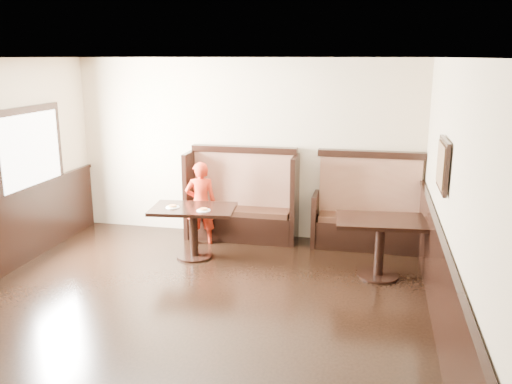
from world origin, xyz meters
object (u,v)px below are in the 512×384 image
(booth_neighbor, at_px, (368,216))
(booth_main, at_px, (242,205))
(table_main, at_px, (193,219))
(child, at_px, (201,203))
(table_neighbor, at_px, (380,234))

(booth_neighbor, bearing_deg, booth_main, 179.95)
(booth_main, xyz_separation_m, table_main, (-0.47, -1.01, 0.04))
(booth_neighbor, xyz_separation_m, child, (-2.50, -0.42, 0.16))
(table_neighbor, relative_size, child, 0.93)
(table_main, height_order, child, child)
(booth_main, xyz_separation_m, booth_neighbor, (1.95, -0.00, -0.05))
(table_neighbor, xyz_separation_m, child, (-2.67, 0.76, 0.05))
(booth_main, distance_m, table_neighbor, 2.43)
(table_main, bearing_deg, booth_neighbor, 16.54)
(child, bearing_deg, table_main, 77.62)
(table_main, relative_size, table_neighbor, 1.04)
(table_main, xyz_separation_m, child, (-0.08, 0.60, 0.07))
(table_neighbor, bearing_deg, table_main, 171.34)
(booth_main, distance_m, child, 0.70)
(booth_main, relative_size, child, 1.36)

